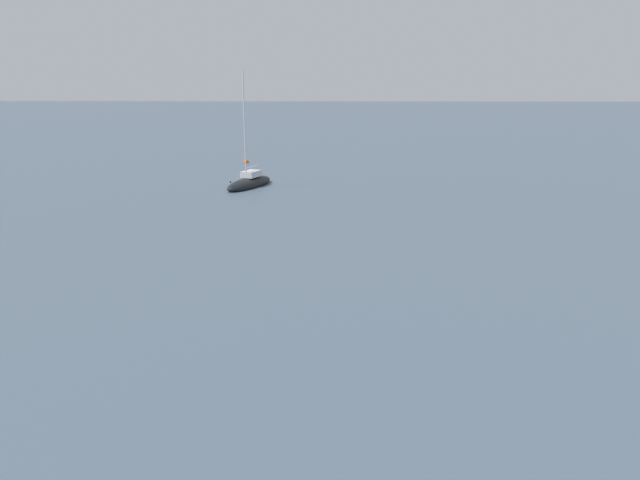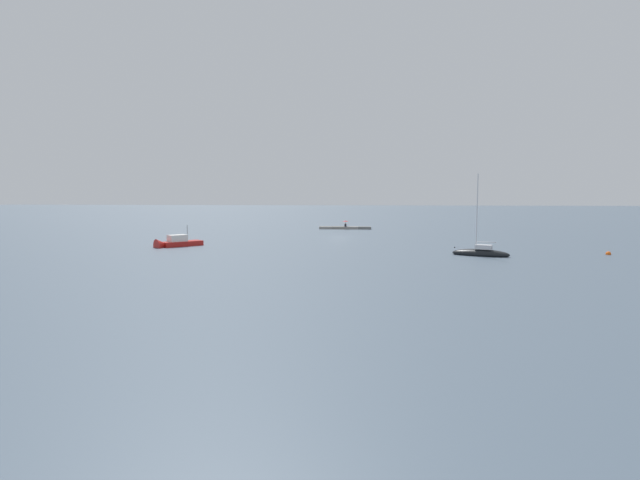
# 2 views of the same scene
# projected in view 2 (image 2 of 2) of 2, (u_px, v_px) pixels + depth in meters

# --- Properties ---
(ground_plane) EXTENTS (500.00, 500.00, 0.00)m
(ground_plane) POSITION_uv_depth(u_px,v_px,m) (339.00, 237.00, 82.58)
(ground_plane) COLOR #475666
(seawall_pier) EXTENTS (10.55, 1.55, 0.53)m
(seawall_pier) POSITION_uv_depth(u_px,v_px,m) (345.00, 228.00, 102.12)
(seawall_pier) COLOR slate
(seawall_pier) RESTS_ON ground_plane
(person_seated_dark_left) EXTENTS (0.46, 0.65, 0.73)m
(person_seated_dark_left) POSITION_uv_depth(u_px,v_px,m) (346.00, 225.00, 101.95)
(person_seated_dark_left) COLOR #1E2333
(person_seated_dark_left) RESTS_ON seawall_pier
(umbrella_open_red) EXTENTS (1.22, 1.22, 1.27)m
(umbrella_open_red) POSITION_uv_depth(u_px,v_px,m) (345.00, 221.00, 101.96)
(umbrella_open_red) COLOR black
(umbrella_open_red) RESTS_ON seawall_pier
(sailboat_black_mid) EXTENTS (6.63, 4.09, 9.71)m
(sailboat_black_mid) POSITION_uv_depth(u_px,v_px,m) (481.00, 253.00, 57.42)
(sailboat_black_mid) COLOR black
(sailboat_black_mid) RESTS_ON ground_plane
(motorboat_red_near) EXTENTS (5.74, 6.02, 3.58)m
(motorboat_red_near) POSITION_uv_depth(u_px,v_px,m) (175.00, 244.00, 67.52)
(motorboat_red_near) COLOR red
(motorboat_red_near) RESTS_ON ground_plane
(mooring_buoy_near) EXTENTS (0.58, 0.58, 0.58)m
(mooring_buoy_near) POSITION_uv_depth(u_px,v_px,m) (608.00, 254.00, 58.44)
(mooring_buoy_near) COLOR #EA5914
(mooring_buoy_near) RESTS_ON ground_plane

